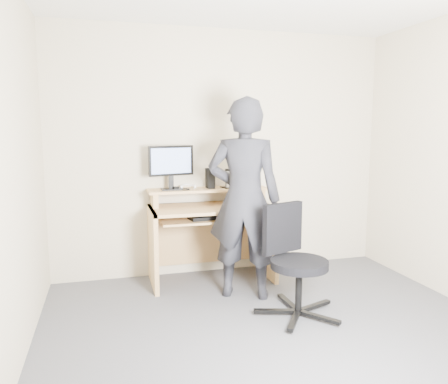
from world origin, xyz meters
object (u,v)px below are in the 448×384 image
desk (210,225)px  office_chair (293,257)px  person (244,199)px  monitor (171,164)px

desk → office_chair: size_ratio=1.37×
person → office_chair: bearing=144.3°
monitor → person: person is taller
monitor → desk: bearing=-21.2°
person → monitor: bearing=-22.7°
desk → monitor: bearing=172.3°
desk → office_chair: (0.45, -1.02, -0.07)m
desk → office_chair: bearing=-66.0°
office_chair → person: person is taller
office_chair → monitor: bearing=108.1°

